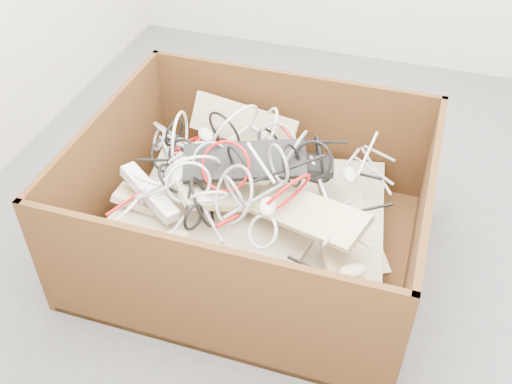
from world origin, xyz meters
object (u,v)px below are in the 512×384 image
(power_strip_right, at_px, (149,192))
(vga_plug, at_px, (350,216))
(cardboard_box, at_px, (250,225))
(power_strip_left, at_px, (177,178))

(power_strip_right, xyz_separation_m, vga_plug, (0.76, 0.09, 0.01))
(cardboard_box, bearing_deg, power_strip_left, -166.52)
(cardboard_box, xyz_separation_m, power_strip_left, (-0.27, -0.07, 0.23))
(power_strip_left, distance_m, power_strip_right, 0.12)
(power_strip_left, distance_m, vga_plug, 0.67)
(vga_plug, bearing_deg, power_strip_right, -140.87)
(cardboard_box, height_order, vga_plug, cardboard_box)
(cardboard_box, xyz_separation_m, vga_plug, (0.40, -0.05, 0.21))
(cardboard_box, relative_size, vga_plug, 28.58)
(cardboard_box, distance_m, power_strip_left, 0.36)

